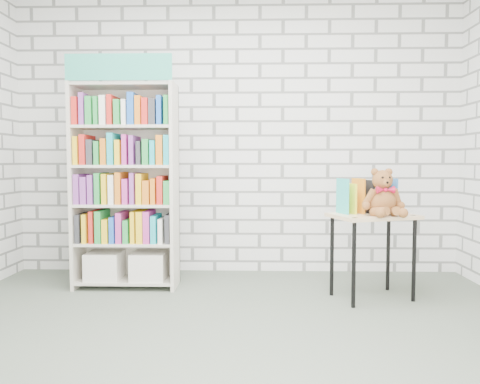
{
  "coord_description": "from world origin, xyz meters",
  "views": [
    {
      "loc": [
        0.16,
        -2.8,
        1.14
      ],
      "look_at": [
        0.06,
        0.95,
        0.89
      ],
      "focal_mm": 35.0,
      "sensor_mm": 36.0,
      "label": 1
    }
  ],
  "objects": [
    {
      "name": "ground",
      "position": [
        0.0,
        0.0,
        0.0
      ],
      "size": [
        4.5,
        4.5,
        0.0
      ],
      "primitive_type": "plane",
      "color": "#4D5749",
      "rests_on": "ground"
    },
    {
      "name": "room_shell",
      "position": [
        0.0,
        0.0,
        1.78
      ],
      "size": [
        4.52,
        4.02,
        2.81
      ],
      "color": "silver",
      "rests_on": "ground"
    },
    {
      "name": "bookshelf",
      "position": [
        -0.98,
        1.36,
        0.93
      ],
      "size": [
        0.91,
        0.35,
        2.05
      ],
      "color": "beige",
      "rests_on": "ground"
    },
    {
      "name": "display_table",
      "position": [
        1.15,
        1.05,
        0.6
      ],
      "size": [
        0.76,
        0.64,
        0.7
      ],
      "color": "#DDB484",
      "rests_on": "ground"
    },
    {
      "name": "table_books",
      "position": [
        1.12,
        1.15,
        0.84
      ],
      "size": [
        0.5,
        0.34,
        0.27
      ],
      "color": "#2BBEB4",
      "rests_on": "display_table"
    },
    {
      "name": "teddy_bear",
      "position": [
        1.21,
        0.96,
        0.86
      ],
      "size": [
        0.35,
        0.33,
        0.38
      ],
      "color": "brown",
      "rests_on": "display_table"
    }
  ]
}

